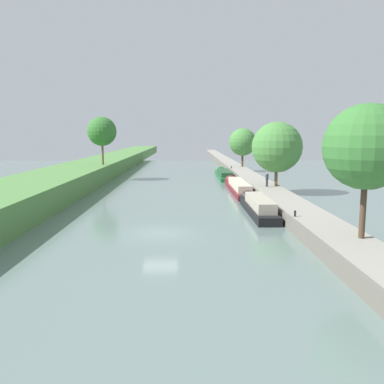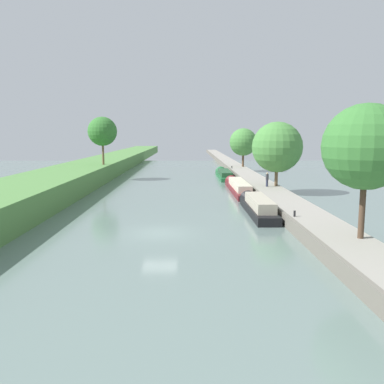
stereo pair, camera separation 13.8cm
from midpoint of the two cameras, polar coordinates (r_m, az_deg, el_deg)
name	(u,v)px [view 1 (the left image)]	position (r m, az deg, el deg)	size (l,w,h in m)	color
ground_plane	(160,233)	(29.10, -4.68, -5.82)	(160.00, 160.00, 0.00)	slate
right_towpath	(318,226)	(30.42, 17.30, -4.62)	(3.39, 260.00, 0.96)	gray
stone_quay	(293,226)	(29.90, 13.97, -4.66)	(0.25, 260.00, 1.01)	#6B665B
narrowboat_black	(258,206)	(36.61, 9.18, -1.96)	(1.86, 11.48, 2.11)	black
narrowboat_maroon	(238,187)	(50.26, 6.45, 0.77)	(1.92, 15.66, 2.03)	maroon
narrowboat_green	(223,174)	(66.25, 4.43, 2.52)	(2.06, 13.75, 1.95)	#1E6033
tree_rightbank_near	(367,147)	(25.13, 23.41, 5.88)	(4.95, 4.95, 7.84)	#4C3828
tree_rightbank_midnear	(277,147)	(48.22, 11.88, 6.25)	(5.90, 5.90, 7.52)	brown
tree_rightbank_midfar	(243,142)	(76.22, 7.15, 7.04)	(5.12, 5.12, 7.18)	brown
tree_leftbank_downstream	(102,131)	(62.64, -12.72, 8.38)	(4.38, 4.38, 7.22)	brown
person_walking	(267,179)	(47.66, 10.50, 1.81)	(0.34, 0.34, 1.66)	#282D42
mooring_bollard_near	(295,214)	(30.86, 14.29, -2.98)	(0.16, 0.16, 0.45)	black
mooring_bollard_far	(231,167)	(72.46, 5.55, 3.54)	(0.16, 0.16, 0.45)	black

